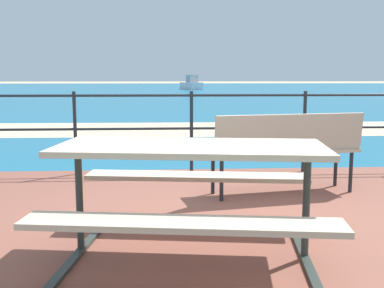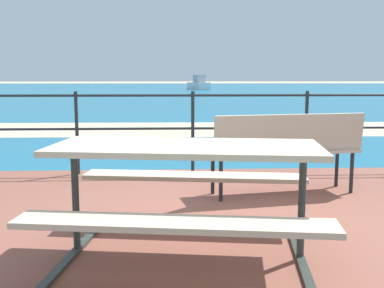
# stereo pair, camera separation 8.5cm
# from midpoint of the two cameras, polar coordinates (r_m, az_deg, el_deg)

# --- Properties ---
(ground_plane) EXTENTS (240.00, 240.00, 0.00)m
(ground_plane) POSITION_cam_midpoint_polar(r_m,az_deg,el_deg) (3.75, 2.50, -11.97)
(ground_plane) COLOR tan
(patio_paving) EXTENTS (6.40, 5.20, 0.06)m
(patio_paving) POSITION_cam_midpoint_polar(r_m,az_deg,el_deg) (3.74, 2.51, -11.54)
(patio_paving) COLOR brown
(patio_paving) RESTS_ON ground
(sea_water) EXTENTS (90.00, 90.00, 0.01)m
(sea_water) POSITION_cam_midpoint_polar(r_m,az_deg,el_deg) (43.52, -2.20, 6.63)
(sea_water) COLOR #196B8E
(sea_water) RESTS_ON ground
(beach_strip) EXTENTS (54.05, 4.09, 0.01)m
(beach_strip) POSITION_cam_midpoint_polar(r_m,az_deg,el_deg) (11.50, -0.99, 1.87)
(beach_strip) COLOR beige
(beach_strip) RESTS_ON ground
(picnic_table) EXTENTS (2.00, 1.73, 0.78)m
(picnic_table) POSITION_cam_midpoint_polar(r_m,az_deg,el_deg) (3.15, 0.03, -3.57)
(picnic_table) COLOR #BCAD93
(picnic_table) RESTS_ON patio_paving
(park_bench) EXTENTS (1.67, 0.71, 0.87)m
(park_bench) POSITION_cam_midpoint_polar(r_m,az_deg,el_deg) (4.91, 12.08, -0.09)
(park_bench) COLOR #BCAD93
(park_bench) RESTS_ON patio_paving
(railing_fence) EXTENTS (5.94, 0.04, 1.06)m
(railing_fence) POSITION_cam_midpoint_polar(r_m,az_deg,el_deg) (5.91, 0.51, 2.81)
(railing_fence) COLOR #1E2328
(railing_fence) RESTS_ON patio_paving
(boat_mid) EXTENTS (2.20, 4.31, 1.44)m
(boat_mid) POSITION_cam_midpoint_polar(r_m,az_deg,el_deg) (46.82, 0.81, 7.37)
(boat_mid) COLOR silver
(boat_mid) RESTS_ON sea_water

